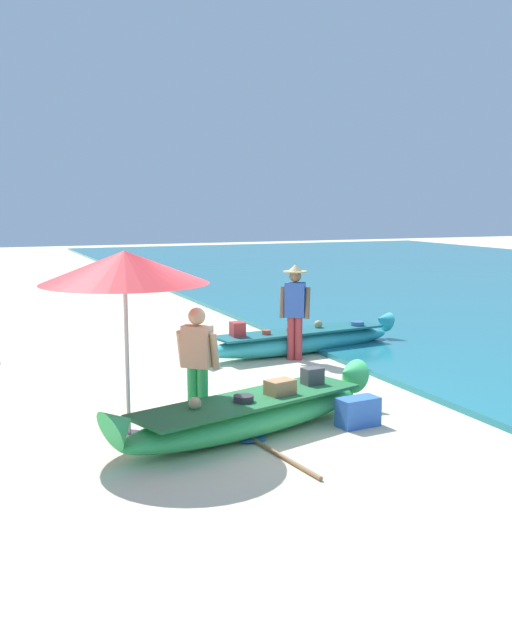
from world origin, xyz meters
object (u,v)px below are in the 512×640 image
at_px(boat_green_foreground, 250,414).
at_px(person_tourist_customer, 197,361).
at_px(patio_umbrella_large, 125,268).
at_px(boat_cyan_midground, 299,340).
at_px(person_vendor_hatted, 295,305).
at_px(cooler_box, 358,412).
at_px(paddle, 272,451).

height_order(boat_green_foreground, person_tourist_customer, person_tourist_customer).
relative_size(boat_green_foreground, patio_umbrella_large, 1.74).
height_order(boat_cyan_midground, person_tourist_customer, person_tourist_customer).
height_order(boat_green_foreground, person_vendor_hatted, person_vendor_hatted).
bearing_deg(person_tourist_customer, boat_cyan_midground, 49.10).
bearing_deg(boat_cyan_midground, patio_umbrella_large, -137.27).
height_order(person_vendor_hatted, patio_umbrella_large, patio_umbrella_large).
distance_m(boat_cyan_midground, person_vendor_hatted, 0.96).
distance_m(person_vendor_hatted, person_tourist_customer, 4.36).
height_order(person_vendor_hatted, person_tourist_customer, person_vendor_hatted).
height_order(person_tourist_customer, cooler_box, person_tourist_customer).
relative_size(boat_green_foreground, person_vendor_hatted, 2.29).
bearing_deg(person_tourist_customer, person_vendor_hatted, 48.21).
relative_size(boat_green_foreground, boat_cyan_midground, 0.90).
xyz_separation_m(boat_cyan_midground, person_vendor_hatted, (-0.33, -0.49, 0.76)).
relative_size(boat_cyan_midground, cooler_box, 8.24).
relative_size(person_vendor_hatted, cooler_box, 3.24).
height_order(patio_umbrella_large, paddle, patio_umbrella_large).
bearing_deg(boat_green_foreground, person_vendor_hatted, 57.55).
xyz_separation_m(person_vendor_hatted, cooler_box, (-0.97, -3.98, -0.82)).
bearing_deg(patio_umbrella_large, cooler_box, -12.26).
distance_m(boat_green_foreground, boat_cyan_midground, 5.04).
bearing_deg(patio_umbrella_large, person_tourist_customer, 6.53).
distance_m(person_vendor_hatted, patio_umbrella_large, 5.21).
height_order(boat_cyan_midground, paddle, boat_cyan_midground).
relative_size(boat_green_foreground, cooler_box, 7.42).
height_order(boat_green_foreground, boat_cyan_midground, boat_green_foreground).
distance_m(person_tourist_customer, patio_umbrella_large, 1.53).
xyz_separation_m(boat_cyan_midground, cooler_box, (-1.30, -4.46, -0.06)).
height_order(boat_green_foreground, patio_umbrella_large, patio_umbrella_large).
relative_size(boat_cyan_midground, person_tourist_customer, 2.86).
height_order(patio_umbrella_large, cooler_box, patio_umbrella_large).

